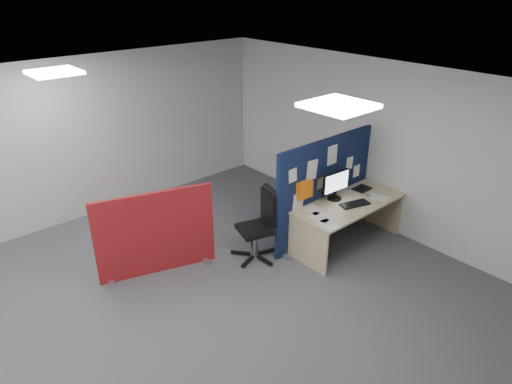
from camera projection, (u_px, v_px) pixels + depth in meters
floor at (134, 354)px, 5.08m from camera, size 9.00×9.00×0.00m
ceiling at (98, 119)px, 3.91m from camera, size 9.00×7.00×0.02m
wall_back at (14, 156)px, 6.87m from camera, size 9.00×0.02×2.70m
wall_right at (385, 148)px, 7.16m from camera, size 0.02×7.00×2.70m
ceiling_lights at (102, 101)px, 4.58m from camera, size 4.10×4.10×0.04m
navy_divider at (324, 190)px, 6.99m from camera, size 2.01×0.30×1.66m
main_desk at (345, 211)px, 6.93m from camera, size 1.80×0.80×0.73m
monitor_main at (336, 184)px, 6.83m from camera, size 0.51×0.21×0.45m
keyboard at (355, 204)px, 6.76m from camera, size 0.48×0.31×0.02m
mouse at (367, 196)px, 7.01m from camera, size 0.10×0.06×0.03m
paper_tray at (362, 189)px, 7.26m from camera, size 0.29×0.23×0.01m
red_divider at (156, 234)px, 6.25m from camera, size 1.58×0.54×1.23m
office_chair at (261, 220)px, 6.61m from camera, size 0.71×0.68×1.06m
desk_papers at (337, 207)px, 6.69m from camera, size 1.48×0.90×0.00m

